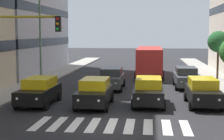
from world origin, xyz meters
TOP-DOWN VIEW (x-y plane):
  - ground_plane at (0.00, 0.00)m, footprint 180.00×180.00m
  - crosswalk_markings at (-0.00, 0.00)m, footprint 7.65×2.80m
  - car_0 at (-5.15, -5.27)m, footprint 2.02×4.44m
  - car_1 at (-1.79, -5.10)m, footprint 2.02×4.44m
  - car_2 at (1.51, -4.31)m, footprint 2.02×4.44m
  - car_3 at (5.08, -4.40)m, footprint 2.02×4.44m
  - car_row2_0 at (-4.86, -12.34)m, footprint 2.02×4.44m
  - car_row2_1 at (1.24, -11.02)m, footprint 2.02×4.44m
  - bus_behind_traffic at (-1.79, -20.27)m, footprint 2.78×10.50m
  - traffic_light_gantry at (5.49, -0.01)m, footprint 4.36×0.36m
  - street_lamp_right at (7.39, -12.92)m, footprint 2.48×0.28m
  - street_tree_2 at (-8.33, -17.37)m, footprint 2.06×2.06m

SIDE VIEW (x-z plane):
  - ground_plane at x=0.00m, z-range 0.00..0.00m
  - crosswalk_markings at x=0.00m, z-range 0.00..0.01m
  - car_0 at x=-5.15m, z-range 0.03..1.75m
  - car_1 at x=-1.79m, z-range 0.03..1.75m
  - car_2 at x=1.51m, z-range 0.03..1.75m
  - car_3 at x=5.08m, z-range 0.03..1.75m
  - car_row2_0 at x=-4.86m, z-range 0.03..1.75m
  - car_row2_1 at x=1.24m, z-range 0.03..1.75m
  - bus_behind_traffic at x=-1.79m, z-range 0.36..3.36m
  - street_tree_2 at x=-8.33m, z-range 1.39..5.99m
  - traffic_light_gantry at x=5.49m, z-range 0.95..6.45m
  - street_lamp_right at x=7.39m, z-range 0.92..8.83m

